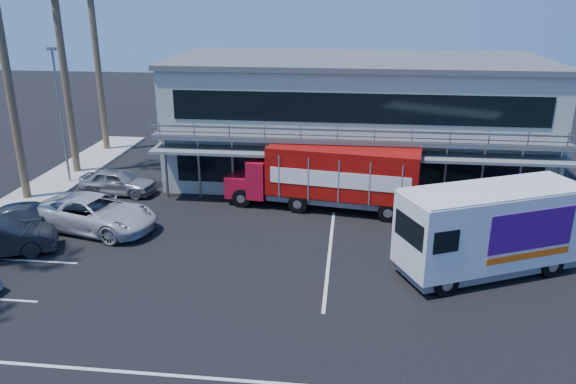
# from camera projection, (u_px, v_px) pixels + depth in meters

# --- Properties ---
(ground) EXTENTS (120.00, 120.00, 0.00)m
(ground) POSITION_uv_depth(u_px,v_px,m) (276.00, 284.00, 22.42)
(ground) COLOR black
(ground) RESTS_ON ground
(building) EXTENTS (22.40, 12.00, 7.30)m
(building) POSITION_uv_depth(u_px,v_px,m) (356.00, 118.00, 34.85)
(building) COLOR #A3A89A
(building) RESTS_ON ground
(curb_strip) EXTENTS (3.00, 32.00, 0.16)m
(curb_strip) POSITION_uv_depth(u_px,v_px,m) (10.00, 211.00, 29.64)
(curb_strip) COLOR #A5A399
(curb_strip) RESTS_ON ground
(palm_e) EXTENTS (2.80, 2.80, 12.25)m
(palm_e) POSITION_uv_depth(u_px,v_px,m) (55.00, 0.00, 32.62)
(palm_e) COLOR brown
(palm_e) RESTS_ON ground
(light_pole_far) EXTENTS (0.50, 0.25, 8.09)m
(light_pole_far) POSITION_uv_depth(u_px,v_px,m) (60.00, 110.00, 32.74)
(light_pole_far) COLOR gray
(light_pole_far) RESTS_ON ground
(red_truck) EXTENTS (10.45, 3.90, 3.44)m
(red_truck) POSITION_uv_depth(u_px,v_px,m) (330.00, 175.00, 29.66)
(red_truck) COLOR #A50D22
(red_truck) RESTS_ON ground
(white_van) EXTENTS (7.95, 5.51, 3.69)m
(white_van) POSITION_uv_depth(u_px,v_px,m) (491.00, 229.00, 22.71)
(white_van) COLOR silver
(white_van) RESTS_ON ground
(parked_car_c) EXTENTS (6.66, 4.21, 1.71)m
(parked_car_c) POSITION_uv_depth(u_px,v_px,m) (95.00, 213.00, 27.28)
(parked_car_c) COLOR #BDBDBF
(parked_car_c) RESTS_ON ground
(parked_car_d) EXTENTS (5.10, 3.72, 1.37)m
(parked_car_d) POSITION_uv_depth(u_px,v_px,m) (33.00, 217.00, 27.29)
(parked_car_d) COLOR #313841
(parked_car_d) RESTS_ON ground
(parked_car_e) EXTENTS (4.47, 2.10, 1.48)m
(parked_car_e) POSITION_uv_depth(u_px,v_px,m) (118.00, 182.00, 32.20)
(parked_car_e) COLOR gray
(parked_car_e) RESTS_ON ground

